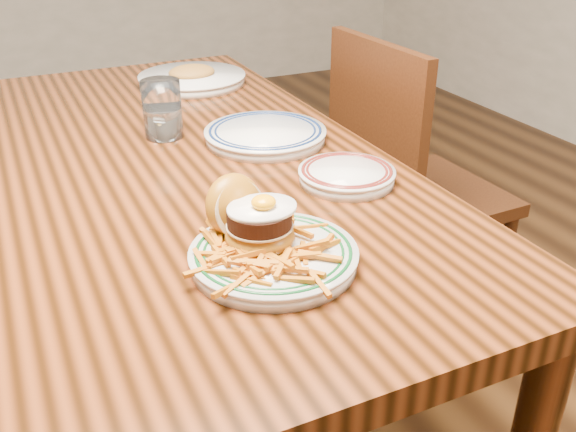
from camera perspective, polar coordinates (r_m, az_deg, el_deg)
name	(u,v)px	position (r m, az deg, el deg)	size (l,w,h in m)	color
floor	(194,418)	(1.81, -8.32, -17.31)	(6.00, 6.00, 0.00)	black
table	(174,194)	(1.43, -10.10, 1.98)	(0.85, 1.60, 0.75)	black
chair_right	(405,185)	(1.89, 10.37, 2.74)	(0.44, 0.44, 0.91)	#41200D
main_plate	(267,242)	(0.97, -1.90, -2.29)	(0.26, 0.27, 0.12)	silver
side_plate	(347,174)	(1.24, 5.24, 3.72)	(0.19, 0.19, 0.03)	silver
rear_plate	(265,134)	(1.45, -2.03, 7.30)	(0.27, 0.27, 0.03)	silver
water_glass	(163,113)	(1.49, -11.09, 9.02)	(0.09, 0.09, 0.13)	white
far_plate	(192,78)	(1.90, -8.52, 12.04)	(0.31, 0.31, 0.06)	silver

